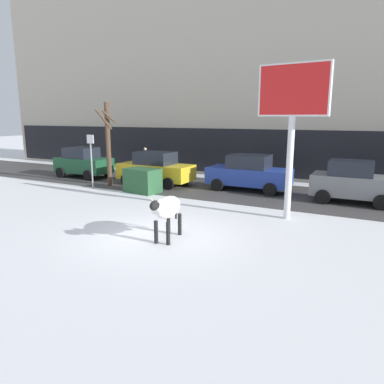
% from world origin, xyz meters
% --- Properties ---
extents(ground_plane, '(120.00, 120.00, 0.00)m').
position_xyz_m(ground_plane, '(0.00, 0.00, 0.00)').
color(ground_plane, white).
extents(road_strip, '(60.00, 5.60, 0.01)m').
position_xyz_m(road_strip, '(0.00, 7.83, 0.00)').
color(road_strip, '#423F3F').
rests_on(road_strip, ground).
extents(building_facade, '(44.00, 6.10, 13.00)m').
position_xyz_m(building_facade, '(0.00, 14.94, 6.48)').
color(building_facade, '#BCB29E').
rests_on(building_facade, ground).
extents(cow_holstein, '(0.82, 1.93, 1.54)m').
position_xyz_m(cow_holstein, '(0.45, -0.21, 1.00)').
color(cow_holstein, silver).
rests_on(cow_holstein, ground).
extents(billboard, '(2.53, 0.42, 5.56)m').
position_xyz_m(billboard, '(3.16, 3.88, 4.31)').
color(billboard, silver).
rests_on(billboard, ground).
extents(car_darkgreen_hatchback, '(3.52, 1.95, 1.86)m').
position_xyz_m(car_darkgreen_hatchback, '(-10.43, 7.36, 0.93)').
color(car_darkgreen_hatchback, '#194C2D').
rests_on(car_darkgreen_hatchback, ground).
extents(car_yellow_sedan, '(4.22, 2.01, 1.84)m').
position_xyz_m(car_yellow_sedan, '(-4.97, 7.31, 0.91)').
color(car_yellow_sedan, gold).
rests_on(car_yellow_sedan, ground).
extents(car_blue_sedan, '(4.22, 2.01, 1.84)m').
position_xyz_m(car_blue_sedan, '(0.14, 8.24, 0.91)').
color(car_blue_sedan, '#233D9E').
rests_on(car_blue_sedan, ground).
extents(car_grey_hatchback, '(3.52, 1.95, 1.86)m').
position_xyz_m(car_grey_hatchback, '(5.08, 7.76, 0.93)').
color(car_grey_hatchback, slate).
rests_on(car_grey_hatchback, ground).
extents(pedestrian_near_billboard, '(0.36, 0.24, 1.73)m').
position_xyz_m(pedestrian_near_billboard, '(-7.87, 10.45, 0.88)').
color(pedestrian_near_billboard, '#282833').
rests_on(pedestrian_near_billboard, ground).
extents(bare_tree_left_lot, '(0.93, 0.75, 4.50)m').
position_xyz_m(bare_tree_left_lot, '(-7.07, 5.91, 2.38)').
color(bare_tree_left_lot, '#4C3828').
rests_on(bare_tree_left_lot, ground).
extents(dumpster, '(1.83, 1.31, 1.20)m').
position_xyz_m(dumpster, '(-4.41, 5.28, 0.60)').
color(dumpster, '#285633').
rests_on(dumpster, ground).
extents(street_sign, '(0.44, 0.08, 2.82)m').
position_xyz_m(street_sign, '(-7.32, 4.84, 1.67)').
color(street_sign, gray).
rests_on(street_sign, ground).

